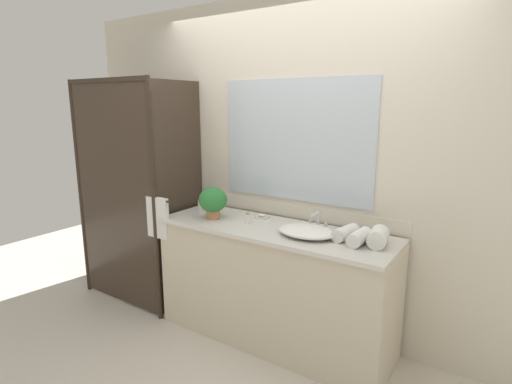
{
  "coord_description": "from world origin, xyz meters",
  "views": [
    {
      "loc": [
        1.46,
        -2.41,
        1.78
      ],
      "look_at": [
        -0.15,
        0.0,
        1.15
      ],
      "focal_mm": 28.13,
      "sensor_mm": 36.0,
      "label": 1
    }
  ],
  "objects": [
    {
      "name": "ground_plane",
      "position": [
        0.0,
        0.0,
        0.0
      ],
      "size": [
        8.0,
        8.0,
        0.0
      ],
      "primitive_type": "plane",
      "color": "beige"
    },
    {
      "name": "wall_back_with_mirror",
      "position": [
        0.0,
        0.34,
        1.3
      ],
      "size": [
        4.4,
        0.06,
        2.6
      ],
      "color": "beige",
      "rests_on": "ground_plane"
    },
    {
      "name": "vanity_cabinet",
      "position": [
        0.0,
        0.01,
        0.45
      ],
      "size": [
        1.8,
        0.58,
        0.9
      ],
      "color": "beige",
      "rests_on": "ground_plane"
    },
    {
      "name": "shower_enclosure",
      "position": [
        -1.27,
        -0.19,
        1.02
      ],
      "size": [
        1.2,
        0.59,
        2.0
      ],
      "color": "#2D2319",
      "rests_on": "ground_plane"
    },
    {
      "name": "sink_basin",
      "position": [
        0.29,
        -0.03,
        0.93
      ],
      "size": [
        0.41,
        0.31,
        0.07
      ],
      "primitive_type": "ellipsoid",
      "color": "white",
      "rests_on": "vanity_cabinet"
    },
    {
      "name": "faucet",
      "position": [
        0.29,
        0.14,
        0.94
      ],
      "size": [
        0.17,
        0.14,
        0.13
      ],
      "color": "silver",
      "rests_on": "vanity_cabinet"
    },
    {
      "name": "potted_plant",
      "position": [
        -0.53,
        -0.05,
        1.04
      ],
      "size": [
        0.22,
        0.22,
        0.25
      ],
      "color": "#B77A51",
      "rests_on": "vanity_cabinet"
    },
    {
      "name": "soap_dish",
      "position": [
        -0.21,
        0.17,
        0.91
      ],
      "size": [
        0.1,
        0.07,
        0.04
      ],
      "color": "silver",
      "rests_on": "vanity_cabinet"
    },
    {
      "name": "amenity_bottle_shampoo",
      "position": [
        -0.75,
        0.06,
        0.94
      ],
      "size": [
        0.03,
        0.03,
        0.08
      ],
      "color": "white",
      "rests_on": "vanity_cabinet"
    },
    {
      "name": "amenity_bottle_conditioner",
      "position": [
        -0.22,
        -0.01,
        0.94
      ],
      "size": [
        0.03,
        0.03,
        0.08
      ],
      "color": "white",
      "rests_on": "vanity_cabinet"
    },
    {
      "name": "amenity_bottle_body_wash",
      "position": [
        -0.81,
        0.11,
        0.94
      ],
      "size": [
        0.03,
        0.03,
        0.09
      ],
      "color": "silver",
      "rests_on": "vanity_cabinet"
    },
    {
      "name": "rolled_towel_near_edge",
      "position": [
        0.76,
        0.04,
        0.96
      ],
      "size": [
        0.15,
        0.21,
        0.12
      ],
      "primitive_type": "cylinder",
      "rotation": [
        1.57,
        0.0,
        0.16
      ],
      "color": "white",
      "rests_on": "vanity_cabinet"
    },
    {
      "name": "rolled_towel_middle",
      "position": [
        0.65,
        0.0,
        0.95
      ],
      "size": [
        0.11,
        0.22,
        0.1
      ],
      "primitive_type": "cylinder",
      "rotation": [
        1.57,
        0.0,
        -0.06
      ],
      "color": "white",
      "rests_on": "vanity_cabinet"
    },
    {
      "name": "rolled_towel_far_edge",
      "position": [
        0.54,
        0.04,
        0.95
      ],
      "size": [
        0.13,
        0.23,
        0.09
      ],
      "primitive_type": "cylinder",
      "rotation": [
        1.57,
        0.0,
        -0.2
      ],
      "color": "white",
      "rests_on": "vanity_cabinet"
    }
  ]
}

